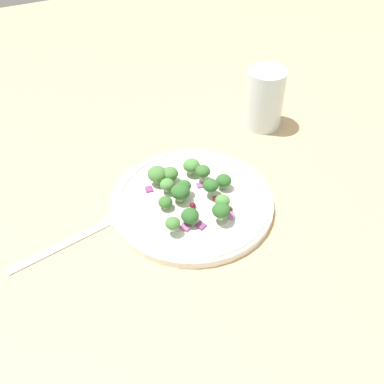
{
  "coord_description": "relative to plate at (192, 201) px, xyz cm",
  "views": [
    {
      "loc": [
        20.65,
        48.46,
        48.99
      ],
      "look_at": [
        -0.72,
        2.89,
        2.7
      ],
      "focal_mm": 43.39,
      "sensor_mm": 36.0,
      "label": 1
    }
  ],
  "objects": [
    {
      "name": "cranberry_4",
      "position": [
        -3.64,
        4.9,
        0.96
      ],
      "size": [
        0.85,
        0.85,
        0.85
      ],
      "primitive_type": "sphere",
      "color": "#4C0A14",
      "rests_on": "plate"
    },
    {
      "name": "onion_bit_1",
      "position": [
        1.32,
        5.73,
        0.66
      ],
      "size": [
        1.55,
        1.59,
        0.46
      ],
      "primitive_type": "cube",
      "rotation": [
        0.0,
        0.0,
        0.4
      ],
      "color": "#843D75",
      "rests_on": "plate"
    },
    {
      "name": "broccoli_floret_10",
      "position": [
        -3.0,
        3.91,
        2.15
      ],
      "size": [
        2.17,
        2.17,
        2.2
      ],
      "color": "#8EB77A",
      "rests_on": "plate"
    },
    {
      "name": "broccoli_floret_4",
      "position": [
        -5.32,
        -0.07,
        2.01
      ],
      "size": [
        2.34,
        2.34,
        2.37
      ],
      "color": "#9EC684",
      "rests_on": "plate"
    },
    {
      "name": "cranberry_1",
      "position": [
        0.75,
        1.8,
        0.9
      ],
      "size": [
        0.93,
        0.93,
        0.93
      ],
      "primitive_type": "sphere",
      "color": "maroon",
      "rests_on": "plate"
    },
    {
      "name": "broccoli_floret_5",
      "position": [
        2.75,
        -2.65,
        2.01
      ],
      "size": [
        2.16,
        2.16,
        2.19
      ],
      "color": "#8EB77A",
      "rests_on": "plate"
    },
    {
      "name": "dressing_pool",
      "position": [
        0.0,
        0.0,
        0.44
      ],
      "size": [
        14.18,
        14.18,
        0.2
      ],
      "primitive_type": "cylinder",
      "color": "white",
      "rests_on": "plate"
    },
    {
      "name": "onion_bit_3",
      "position": [
        3.43,
        5.09,
        0.7
      ],
      "size": [
        1.67,
        1.75,
        0.5
      ],
      "primitive_type": "cube",
      "rotation": [
        0.0,
        0.0,
        0.54
      ],
      "color": "#A35B93",
      "rests_on": "plate"
    },
    {
      "name": "onion_bit_0",
      "position": [
        -2.41,
        -1.96,
        0.6
      ],
      "size": [
        1.44,
        1.27,
        0.4
      ],
      "primitive_type": "cube",
      "rotation": [
        0.0,
        0.0,
        2.94
      ],
      "color": "#934C84",
      "rests_on": "plate"
    },
    {
      "name": "broccoli_floret_2",
      "position": [
        0.38,
        -1.18,
        2.33
      ],
      "size": [
        2.08,
        2.08,
        2.11
      ],
      "color": "#ADD18E",
      "rests_on": "plate"
    },
    {
      "name": "cranberry_0",
      "position": [
        -3.05,
        -5.47,
        1.29
      ],
      "size": [
        0.82,
        0.82,
        0.82
      ],
      "primitive_type": "sphere",
      "color": "#4C0A14",
      "rests_on": "plate"
    },
    {
      "name": "broccoli_floret_8",
      "position": [
        2.43,
        4.53,
        2.02
      ],
      "size": [
        2.53,
        2.53,
        2.56
      ],
      "color": "#ADD18E",
      "rests_on": "plate"
    },
    {
      "name": "broccoli_floret_0",
      "position": [
        1.78,
        -0.24,
        2.34
      ],
      "size": [
        2.8,
        2.8,
        2.83
      ],
      "color": "#9EC684",
      "rests_on": "plate"
    },
    {
      "name": "water_glass",
      "position": [
        -20.85,
        -14.08,
        4.59
      ],
      "size": [
        6.85,
        6.85,
        10.89
      ],
      "primitive_type": "cylinder",
      "color": "silver",
      "rests_on": "ground_plane"
    },
    {
      "name": "plate",
      "position": [
        0.0,
        0.0,
        0.0
      ],
      "size": [
        24.45,
        24.45,
        1.7
      ],
      "color": "white",
      "rests_on": "ground_plane"
    },
    {
      "name": "broccoli_floret_3",
      "position": [
        -2.34,
        -5.18,
        2.18
      ],
      "size": [
        2.65,
        2.65,
        2.68
      ],
      "color": "#8EB77A",
      "rests_on": "plate"
    },
    {
      "name": "broccoli_floret_13",
      "position": [
        4.35,
        0.2,
        1.65
      ],
      "size": [
        2.08,
        2.08,
        2.11
      ],
      "color": "#ADD18E",
      "rests_on": "plate"
    },
    {
      "name": "onion_bit_4",
      "position": [
        -3.37,
        5.97,
        0.95
      ],
      "size": [
        1.27,
        1.34,
        0.54
      ],
      "primitive_type": "cube",
      "rotation": [
        0.0,
        0.0,
        0.99
      ],
      "color": "#A35B93",
      "rests_on": "plate"
    },
    {
      "name": "cranberry_2",
      "position": [
        1.96,
        -3.62,
        1.0
      ],
      "size": [
        0.95,
        0.95,
        0.95
      ],
      "primitive_type": "sphere",
      "color": "#4C0A14",
      "rests_on": "plate"
    },
    {
      "name": "broccoli_floret_11",
      "position": [
        -1.73,
        5.88,
        2.53
      ],
      "size": [
        2.59,
        2.59,
        2.62
      ],
      "color": "#8EB77A",
      "rests_on": "plate"
    },
    {
      "name": "cranberry_3",
      "position": [
        1.08,
        -5.32,
        0.83
      ],
      "size": [
        0.76,
        0.76,
        0.76
      ],
      "primitive_type": "sphere",
      "color": "maroon",
      "rests_on": "plate"
    },
    {
      "name": "onion_bit_2",
      "position": [
        5.13,
        -4.49,
        0.6
      ],
      "size": [
        1.24,
        1.38,
        0.44
      ],
      "primitive_type": "cube",
      "rotation": [
        0.0,
        0.0,
        1.44
      ],
      "color": "#843D75",
      "rests_on": "plate"
    },
    {
      "name": "broccoli_floret_12",
      "position": [
        3.3,
        -5.47,
        2.24
      ],
      "size": [
        2.98,
        2.98,
        3.01
      ],
      "color": "#ADD18E",
      "rests_on": "plate"
    },
    {
      "name": "broccoli_floret_9",
      "position": [
        -3.16,
        -3.31,
        2.47
      ],
      "size": [
        2.33,
        2.33,
        2.36
      ],
      "color": "#ADD18E",
      "rests_on": "plate"
    },
    {
      "name": "cranberry_5",
      "position": [
        -2.85,
        1.89,
        1.0
      ],
      "size": [
        0.78,
        0.78,
        0.78
      ],
      "primitive_type": "sphere",
      "color": "maroon",
      "rests_on": "plate"
    },
    {
      "name": "broccoli_floret_7",
      "position": [
        1.47,
        -4.82,
        2.18
      ],
      "size": [
        2.51,
        2.51,
        2.54
      ],
      "color": "#8EB77A",
      "rests_on": "plate"
    },
    {
      "name": "fork",
      "position": [
        17.09,
        -0.8,
        -0.61
      ],
      "size": [
        18.58,
        5.54,
        0.5
      ],
      "color": "silver",
      "rests_on": "ground_plane"
    },
    {
      "name": "ground_plane",
      "position": [
        0.72,
        -2.89,
        -1.86
      ],
      "size": [
        180.0,
        180.0,
        2.0
      ],
      "primitive_type": "cube",
      "color": "tan"
    },
    {
      "name": "broccoli_floret_1",
      "position": [
        5.25,
        4.99,
        2.2
      ],
      "size": [
        2.1,
        2.1,
        2.12
      ],
      "color": "#ADD18E",
      "rests_on": "plate"
    },
    {
      "name": "broccoli_floret_6",
      "position": [
        -2.77,
        0.61,
        2.55
      ],
      "size": [
        2.39,
        2.39,
        2.42
      ],
      "color": "#8EB77A",
      "rests_on": "plate"
    }
  ]
}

